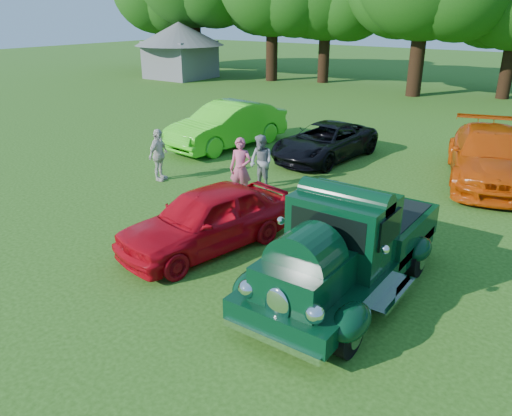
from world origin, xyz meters
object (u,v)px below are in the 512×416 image
Objects in this scene: gazebo at (180,44)px; back_car_orange at (490,156)px; back_car_black at (325,142)px; spectator_white at (159,155)px; back_car_lime at (227,125)px; spectator_grey at (261,162)px; spectator_pink at (241,169)px; hero_pickup at (347,249)px; red_convertible at (207,219)px.

back_car_orange is at bearing -26.95° from gazebo.
spectator_white reaches higher than back_car_black.
spectator_white is (0.78, -4.21, -0.03)m from back_car_lime.
spectator_grey is (-0.05, -3.68, 0.16)m from back_car_black.
spectator_grey is at bearing 71.61° from spectator_pink.
back_car_lime is 3.16× the size of spectator_white.
back_car_black is 3.68m from spectator_grey.
hero_pickup is 7.70m from spectator_white.
spectator_pink reaches higher than spectator_grey.
back_car_black is 2.62× the size of spectator_pink.
red_convertible is 3.10m from spectator_pink.
hero_pickup is 3.17m from red_convertible.
back_car_black is 0.81× the size of back_car_orange.
spectator_white is (-2.86, -1.18, 0.01)m from spectator_grey.
hero_pickup is 0.92× the size of back_car_orange.
gazebo is at bearing 27.95° from spectator_white.
red_convertible is at bearing -131.93° from back_car_orange.
spectator_grey is (-0.02, 0.98, -0.06)m from spectator_pink.
back_car_black is at bearing 111.21° from red_convertible.
hero_pickup is 30.76m from gazebo.
gazebo reaches higher than spectator_white.
back_car_lime is 2.95× the size of spectator_pink.
spectator_white is at bearing -161.97° from back_car_orange.
spectator_pink is at bearing -150.38° from back_car_orange.
red_convertible is 8.41m from back_car_lime.
back_car_lime is at bearing -41.68° from gazebo.
spectator_white is at bearing -143.29° from spectator_grey.
back_car_black is at bearing 70.05° from spectator_pink.
red_convertible is 0.74× the size of back_car_orange.
spectator_grey is 25.02m from gazebo.
hero_pickup is 5.17m from spectator_pink.
gazebo is at bearing 146.58° from red_convertible.
spectator_grey is at bearing -81.60° from spectator_white.
back_car_orange is 6.71m from spectator_grey.
spectator_pink is at bearing -40.70° from back_car_lime.
back_car_orange is at bearing 76.83° from red_convertible.
back_car_orange and spectator_white have the same top height.
back_car_orange is at bearing 15.53° from back_car_lime.
spectator_pink is (-0.03, -4.65, 0.23)m from back_car_black.
gazebo reaches higher than hero_pickup.
spectator_pink is 1.08× the size of spectator_grey.
hero_pickup reaches higher than red_convertible.
red_convertible is 0.91× the size of back_car_black.
red_convertible is 2.39× the size of spectator_pink.
hero_pickup reaches higher than spectator_white.
spectator_grey is at bearing -156.27° from back_car_orange.
spectator_pink is (-5.08, -5.33, 0.05)m from back_car_orange.
back_car_lime is at bearing 137.63° from red_convertible.
spectator_white is at bearing 159.48° from red_convertible.
back_car_lime is at bearing 154.54° from spectator_grey.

